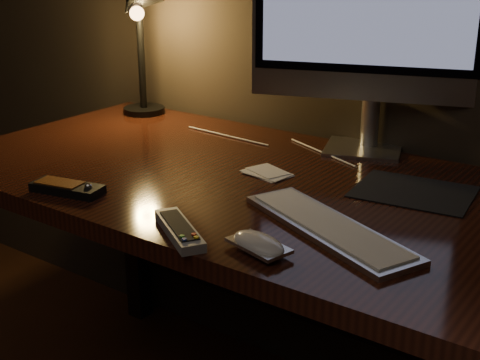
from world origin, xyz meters
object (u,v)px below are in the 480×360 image
Objects in this scene: monitor at (371,6)px; media_remote at (67,188)px; tv_remote at (179,230)px; desk at (287,226)px; desk_lamp at (138,20)px; mouse at (259,246)px; keyboard at (329,227)px.

media_remote is at bearing -139.75° from monitor.
monitor is 3.62× the size of media_remote.
desk is at bearing 124.83° from tv_remote.
mouse is at bearing -44.28° from desk_lamp.
media_remote is 0.33m from tv_remote.
monitor is 0.61m from keyboard.
desk is at bearing 158.85° from keyboard.
desk_lamp is (-0.63, 0.19, 0.41)m from desk.
keyboard is 3.52× the size of mouse.
monitor is at bearing 77.57° from desk.
desk_lamp reaches higher than desk.
desk_lamp is at bearing 159.80° from mouse.
tv_remote is at bearing -156.13° from mouse.
desk_lamp reaches higher than tv_remote.
monitor is at bearing -3.50° from desk_lamp.
monitor is 0.80m from media_remote.
media_remote is 0.69m from desk_lamp.
media_remote reaches higher than desk.
monitor is 1.42× the size of desk_lamp.
desk is 9.73× the size of media_remote.
keyboard is 0.16m from mouse.
media_remote is at bearing -165.36° from mouse.
keyboard is (0.17, -0.48, -0.34)m from monitor.
desk_lamp is (-0.85, 0.41, 0.28)m from keyboard.
monitor is at bearing 132.96° from keyboard.
desk_lamp is (-0.31, 0.56, 0.27)m from media_remote.
keyboard is 0.99m from desk_lamp.
desk_lamp is at bearing 163.31° from desk.
media_remote is 0.39× the size of desk_lamp.
mouse is 0.68× the size of media_remote.
keyboard is at bearing 84.47° from mouse.
desk is 3.81× the size of desk_lamp.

